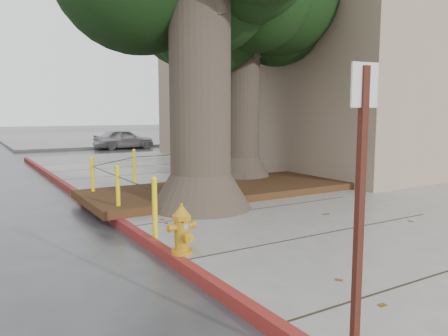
{
  "coord_description": "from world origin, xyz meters",
  "views": [
    {
      "loc": [
        -4.38,
        -4.92,
        2.04
      ],
      "look_at": [
        -0.5,
        1.47,
        1.1
      ],
      "focal_mm": 35.0,
      "sensor_mm": 36.0,
      "label": 1
    }
  ],
  "objects_px": {
    "car_red": "(248,136)",
    "car_silver": "(124,139)",
    "signpost": "(360,201)",
    "fire_hydrant": "(182,229)"
  },
  "relations": [
    {
      "from": "signpost",
      "to": "car_silver",
      "type": "xyz_separation_m",
      "value": [
        5.68,
        22.42,
        -0.84
      ]
    },
    {
      "from": "signpost",
      "to": "car_red",
      "type": "bearing_deg",
      "value": 66.23
    },
    {
      "from": "car_silver",
      "to": "car_red",
      "type": "height_order",
      "value": "car_red"
    },
    {
      "from": "fire_hydrant",
      "to": "car_red",
      "type": "bearing_deg",
      "value": 47.72
    },
    {
      "from": "fire_hydrant",
      "to": "car_silver",
      "type": "bearing_deg",
      "value": 68.2
    },
    {
      "from": "signpost",
      "to": "fire_hydrant",
      "type": "bearing_deg",
      "value": 97.74
    },
    {
      "from": "car_silver",
      "to": "car_red",
      "type": "xyz_separation_m",
      "value": [
        7.28,
        -2.04,
        0.05
      ]
    },
    {
      "from": "car_red",
      "to": "car_silver",
      "type": "bearing_deg",
      "value": 68.63
    },
    {
      "from": "fire_hydrant",
      "to": "signpost",
      "type": "bearing_deg",
      "value": -96.53
    },
    {
      "from": "fire_hydrant",
      "to": "car_silver",
      "type": "distance_m",
      "value": 20.17
    }
  ]
}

